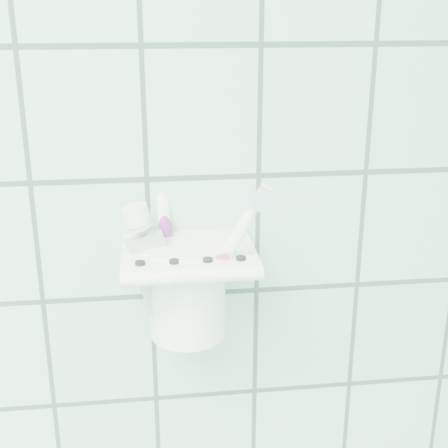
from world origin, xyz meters
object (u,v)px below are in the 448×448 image
at_px(holder_bracket, 188,256).
at_px(cup, 187,286).
at_px(toothbrush_pink, 195,228).
at_px(toothpaste_tube, 171,257).
at_px(toothbrush_orange, 178,247).
at_px(toothbrush_blue, 170,238).

height_order(holder_bracket, cup, same).
distance_m(cup, toothbrush_pink, 0.06).
height_order(cup, toothpaste_tube, toothpaste_tube).
height_order(holder_bracket, toothbrush_orange, toothbrush_orange).
xyz_separation_m(holder_bracket, toothbrush_orange, (-0.01, -0.01, 0.01)).
relative_size(holder_bracket, toothbrush_blue, 0.66).
height_order(holder_bracket, toothbrush_pink, toothbrush_pink).
bearing_deg(toothbrush_pink, toothbrush_blue, -133.00).
height_order(cup, toothbrush_orange, toothbrush_orange).
relative_size(toothbrush_blue, toothbrush_orange, 1.11).
height_order(toothbrush_pink, toothbrush_orange, toothbrush_pink).
distance_m(toothbrush_orange, toothpaste_tube, 0.02).
relative_size(cup, toothpaste_tube, 0.68).
xyz_separation_m(toothbrush_blue, toothpaste_tube, (0.00, 0.01, -0.02)).
xyz_separation_m(cup, toothpaste_tube, (-0.02, -0.00, 0.03)).
bearing_deg(cup, toothbrush_orange, -128.85).
xyz_separation_m(toothbrush_orange, toothpaste_tube, (-0.01, 0.01, -0.01)).
bearing_deg(cup, toothbrush_pink, 49.39).
distance_m(cup, toothpaste_tube, 0.04).
bearing_deg(toothbrush_blue, cup, 35.75).
bearing_deg(toothbrush_blue, toothbrush_orange, 14.17).
xyz_separation_m(cup, toothbrush_pink, (0.01, 0.01, 0.06)).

